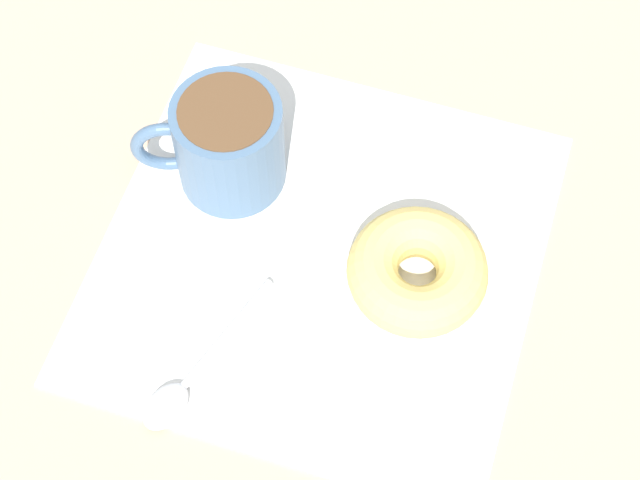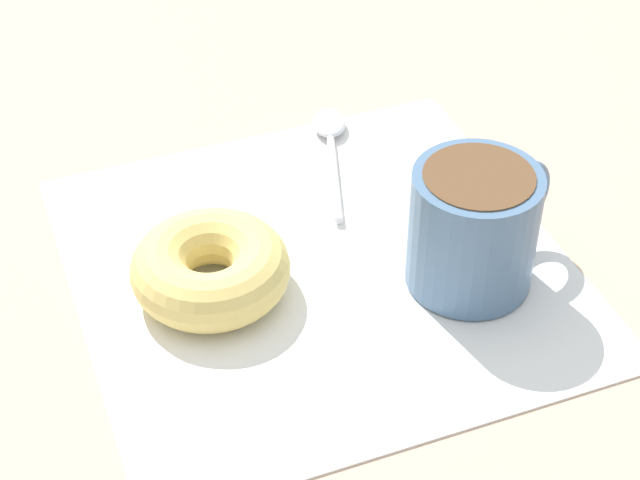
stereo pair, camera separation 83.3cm
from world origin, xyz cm
name	(u,v)px [view 2 (the right image)]	position (x,y,z in cm)	size (l,w,h in cm)	color
ground_plane	(274,269)	(0.00, 0.00, -1.00)	(120.00, 120.00, 2.00)	tan
napkin	(320,266)	(-1.80, -2.54, 0.15)	(30.01, 30.01, 0.30)	white
coffee_cup	(475,225)	(-5.47, -11.08, 4.36)	(7.70, 10.29, 7.85)	slate
donut	(210,268)	(-2.18, 4.42, 2.06)	(9.64, 9.64, 3.53)	#E5C66B
spoon	(331,137)	(10.80, -7.08, 0.70)	(12.95, 4.51, 0.90)	silver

